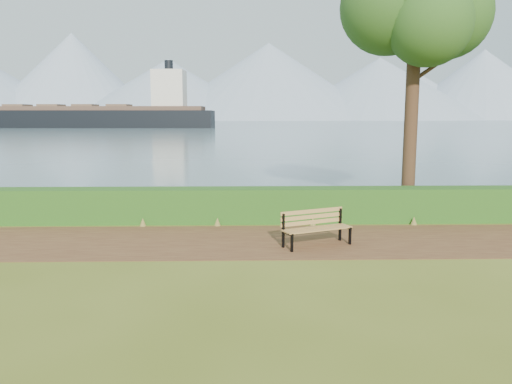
{
  "coord_description": "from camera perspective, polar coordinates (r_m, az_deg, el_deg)",
  "views": [
    {
      "loc": [
        -0.34,
        -11.77,
        3.08
      ],
      "look_at": [
        -0.03,
        1.2,
        1.1
      ],
      "focal_mm": 35.0,
      "sensor_mm": 36.0,
      "label": 1
    }
  ],
  "objects": [
    {
      "name": "path",
      "position": [
        12.46,
        0.23,
        -5.61
      ],
      "size": [
        40.0,
        3.4,
        0.01
      ],
      "primitive_type": "cube",
      "color": "#4F291B",
      "rests_on": "ground"
    },
    {
      "name": "mountains",
      "position": [
        418.64,
        -2.63,
        12.03
      ],
      "size": [
        585.0,
        190.0,
        70.0
      ],
      "color": "#869AB2",
      "rests_on": "ground"
    },
    {
      "name": "hedge",
      "position": [
        14.6,
        -0.02,
        -1.5
      ],
      "size": [
        32.0,
        0.85,
        1.0
      ],
      "primitive_type": "cube",
      "color": "#184313",
      "rests_on": "ground"
    },
    {
      "name": "bench",
      "position": [
        12.03,
        6.78,
        -3.79
      ],
      "size": [
        1.77,
        1.14,
        0.86
      ],
      "rotation": [
        0.0,
        0.0,
        0.41
      ],
      "color": "black",
      "rests_on": "ground"
    },
    {
      "name": "water",
      "position": [
        271.79,
        -1.31,
        8.01
      ],
      "size": [
        700.0,
        510.0,
        0.0
      ],
      "primitive_type": "cube",
      "color": "#42586A",
      "rests_on": "ground"
    },
    {
      "name": "tree",
      "position": [
        16.35,
        17.85,
        20.19
      ],
      "size": [
        4.51,
        3.76,
        8.68
      ],
      "rotation": [
        0.0,
        0.0,
        -0.24
      ],
      "color": "#311E14",
      "rests_on": "ground"
    },
    {
      "name": "ground",
      "position": [
        12.17,
        0.27,
        -5.98
      ],
      "size": [
        140.0,
        140.0,
        0.0
      ],
      "primitive_type": "plane",
      "color": "#535F1B",
      "rests_on": "ground"
    },
    {
      "name": "cargo_ship",
      "position": [
        140.16,
        -17.14,
        8.2
      ],
      "size": [
        63.91,
        12.74,
        19.29
      ],
      "rotation": [
        0.0,
        0.0,
        -0.04
      ],
      "color": "black",
      "rests_on": "ground"
    }
  ]
}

